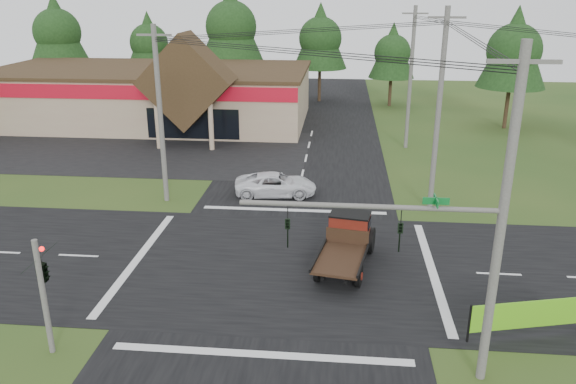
# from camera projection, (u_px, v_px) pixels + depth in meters

# --- Properties ---
(ground) EXTENTS (120.00, 120.00, 0.00)m
(ground) POSITION_uv_depth(u_px,v_px,m) (282.00, 265.00, 26.53)
(ground) COLOR #274619
(ground) RESTS_ON ground
(road_ns) EXTENTS (12.00, 120.00, 0.02)m
(road_ns) POSITION_uv_depth(u_px,v_px,m) (282.00, 265.00, 26.53)
(road_ns) COLOR black
(road_ns) RESTS_ON ground
(road_ew) EXTENTS (120.00, 12.00, 0.02)m
(road_ew) POSITION_uv_depth(u_px,v_px,m) (282.00, 265.00, 26.53)
(road_ew) COLOR black
(road_ew) RESTS_ON ground
(parking_apron) EXTENTS (28.00, 14.00, 0.02)m
(parking_apron) POSITION_uv_depth(u_px,v_px,m) (135.00, 150.00, 45.57)
(parking_apron) COLOR black
(parking_apron) RESTS_ON ground
(cvs_building) EXTENTS (30.40, 18.20, 9.19)m
(cvs_building) POSITION_uv_depth(u_px,v_px,m) (153.00, 94.00, 54.69)
(cvs_building) COLOR tan
(cvs_building) RESTS_ON ground
(traffic_signal_mast) EXTENTS (8.12, 0.24, 7.00)m
(traffic_signal_mast) POSITION_uv_depth(u_px,v_px,m) (441.00, 256.00, 17.49)
(traffic_signal_mast) COLOR #595651
(traffic_signal_mast) RESTS_ON ground
(traffic_signal_corner) EXTENTS (0.53, 2.48, 4.40)m
(traffic_signal_corner) POSITION_uv_depth(u_px,v_px,m) (41.00, 261.00, 19.15)
(traffic_signal_corner) COLOR #595651
(traffic_signal_corner) RESTS_ON ground
(utility_pole_nr) EXTENTS (2.00, 0.30, 11.00)m
(utility_pole_nr) POSITION_uv_depth(u_px,v_px,m) (502.00, 222.00, 16.94)
(utility_pole_nr) COLOR #595651
(utility_pole_nr) RESTS_ON ground
(utility_pole_nw) EXTENTS (2.00, 0.30, 10.50)m
(utility_pole_nw) POSITION_uv_depth(u_px,v_px,m) (160.00, 114.00, 32.92)
(utility_pole_nw) COLOR #595651
(utility_pole_nw) RESTS_ON ground
(utility_pole_ne) EXTENTS (2.00, 0.30, 11.50)m
(utility_pole_ne) POSITION_uv_depth(u_px,v_px,m) (438.00, 111.00, 31.33)
(utility_pole_ne) COLOR #595651
(utility_pole_ne) RESTS_ON ground
(utility_pole_n) EXTENTS (2.00, 0.30, 11.20)m
(utility_pole_n) POSITION_uv_depth(u_px,v_px,m) (411.00, 78.00, 44.50)
(utility_pole_n) COLOR #595651
(utility_pole_n) RESTS_ON ground
(tree_row_a) EXTENTS (6.72, 6.72, 12.12)m
(tree_row_a) POSITION_uv_depth(u_px,v_px,m) (57.00, 30.00, 63.95)
(tree_row_a) COLOR #332316
(tree_row_a) RESTS_ON ground
(tree_row_b) EXTENTS (5.60, 5.60, 10.10)m
(tree_row_b) POSITION_uv_depth(u_px,v_px,m) (149.00, 41.00, 65.39)
(tree_row_b) COLOR #332316
(tree_row_b) RESTS_ON ground
(tree_row_c) EXTENTS (7.28, 7.28, 13.13)m
(tree_row_c) POSITION_uv_depth(u_px,v_px,m) (231.00, 24.00, 62.89)
(tree_row_c) COLOR #332316
(tree_row_c) RESTS_ON ground
(tree_row_d) EXTENTS (6.16, 6.16, 11.11)m
(tree_row_d) POSITION_uv_depth(u_px,v_px,m) (320.00, 36.00, 63.39)
(tree_row_d) COLOR #332316
(tree_row_d) RESTS_ON ground
(tree_row_e) EXTENTS (5.04, 5.04, 9.09)m
(tree_row_e) POSITION_uv_depth(u_px,v_px,m) (393.00, 51.00, 61.26)
(tree_row_e) COLOR #332316
(tree_row_e) RESTS_ON ground
(tree_side_ne) EXTENTS (6.16, 6.16, 11.11)m
(tree_side_ne) POSITION_uv_depth(u_px,v_px,m) (514.00, 48.00, 50.55)
(tree_side_ne) COLOR #332316
(tree_side_ne) RESTS_ON ground
(antique_flatbed_truck) EXTENTS (3.08, 5.85, 2.32)m
(antique_flatbed_truck) POSITION_uv_depth(u_px,v_px,m) (345.00, 245.00, 25.94)
(antique_flatbed_truck) COLOR #60170D
(antique_flatbed_truck) RESTS_ON ground
(roadside_banner) EXTENTS (4.47, 1.25, 1.56)m
(roadside_banner) POSITION_uv_depth(u_px,v_px,m) (526.00, 319.00, 20.77)
(roadside_banner) COLOR #5DB518
(roadside_banner) RESTS_ON ground
(white_pickup) EXTENTS (5.36, 2.96, 1.42)m
(white_pickup) POSITION_uv_depth(u_px,v_px,m) (276.00, 184.00, 35.39)
(white_pickup) COLOR white
(white_pickup) RESTS_ON ground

